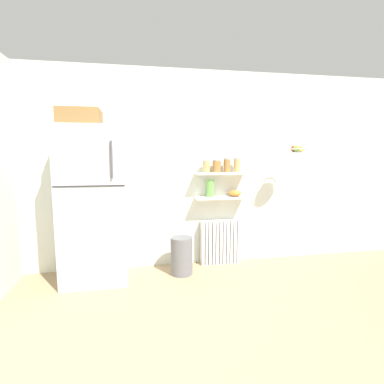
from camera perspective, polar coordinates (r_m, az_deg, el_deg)
name	(u,v)px	position (r m, az deg, el deg)	size (l,w,h in m)	color
ground_plane	(227,322)	(2.95, 6.83, -23.54)	(7.04, 7.04, 0.00)	#9E8460
back_wall	(195,169)	(4.04, 0.56, 4.37)	(7.04, 0.10, 2.60)	silver
refrigerator	(94,201)	(3.67, -18.37, -1.73)	(0.75, 0.66, 2.01)	#B7BABF
radiator	(220,242)	(4.16, 5.44, -9.53)	(0.54, 0.12, 0.61)	white
wall_shelf_lower	(221,198)	(4.00, 5.67, -1.07)	(0.70, 0.22, 0.03)	white
wall_shelf_upper	(222,173)	(3.97, 5.73, 3.61)	(0.70, 0.22, 0.03)	white
storage_jar_0	(206,166)	(3.91, 2.76, 4.94)	(0.09, 0.09, 0.16)	tan
storage_jar_1	(217,166)	(3.94, 4.76, 4.99)	(0.11, 0.11, 0.17)	olive
storage_jar_2	(227,165)	(3.98, 6.72, 5.13)	(0.09, 0.09, 0.19)	olive
storage_jar_3	(237,165)	(4.02, 8.65, 5.14)	(0.09, 0.09, 0.19)	tan
vase	(210,188)	(3.94, 3.52, 0.71)	(0.10, 0.10, 0.23)	#66A84C
shelf_bowl	(235,193)	(4.05, 8.25, -0.25)	(0.18, 0.18, 0.08)	orange
trash_bin	(181,256)	(3.82, -2.04, -12.14)	(0.28, 0.28, 0.47)	slate
hanging_fruit_basket	(298,149)	(4.03, 19.69, 7.71)	(0.30, 0.30, 0.09)	#B2B2B7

